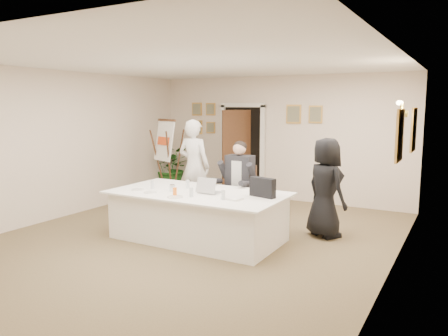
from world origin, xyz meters
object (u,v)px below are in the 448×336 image
at_px(flip_chart, 168,164).
at_px(oj_glass, 175,192).
at_px(potted_palm, 172,167).
at_px(steel_jug, 172,188).
at_px(conference_table, 198,215).
at_px(standing_woman, 326,188).
at_px(standing_man, 194,166).
at_px(seated_man, 238,183).
at_px(paper_stack, 232,198).
at_px(laptop_bag, 263,187).
at_px(laptop, 210,184).

relative_size(flip_chart, oj_glass, 13.88).
distance_m(potted_palm, steel_jug, 4.19).
distance_m(flip_chart, oj_glass, 3.21).
relative_size(conference_table, oj_glass, 21.49).
distance_m(conference_table, standing_woman, 2.12).
bearing_deg(conference_table, oj_glass, -107.81).
height_order(flip_chart, standing_man, standing_man).
bearing_deg(seated_man, conference_table, -111.76).
relative_size(conference_table, paper_stack, 9.79).
bearing_deg(oj_glass, flip_chart, 128.31).
height_order(seated_man, flip_chart, flip_chart).
relative_size(standing_man, oj_glass, 14.38).
distance_m(potted_palm, laptop_bag, 4.98).
height_order(standing_woman, potted_palm, standing_woman).
xyz_separation_m(laptop, paper_stack, (0.54, -0.26, -0.12)).
distance_m(conference_table, steel_jug, 0.61).
xyz_separation_m(laptop_bag, oj_glass, (-1.19, -0.59, -0.08)).
height_order(conference_table, laptop, laptop).
xyz_separation_m(potted_palm, laptop, (3.06, -3.18, 0.34)).
distance_m(conference_table, seated_man, 1.14).
relative_size(conference_table, standing_man, 1.49).
relative_size(seated_man, potted_palm, 1.34).
bearing_deg(potted_palm, laptop_bag, -38.05).
bearing_deg(steel_jug, oj_glass, -47.70).
xyz_separation_m(standing_woman, steel_jug, (-2.12, -1.31, 0.02)).
bearing_deg(laptop, standing_woman, 36.97).
height_order(seated_man, laptop_bag, seated_man).
height_order(flip_chart, standing_woman, flip_chart).
height_order(conference_table, standing_man, standing_man).
relative_size(flip_chart, laptop_bag, 4.30).
relative_size(standing_woman, oj_glass, 12.54).
xyz_separation_m(flip_chart, laptop_bag, (3.18, -1.93, 0.09)).
xyz_separation_m(oj_glass, steel_jug, (-0.25, 0.28, -0.01)).
distance_m(conference_table, oj_glass, 0.64).
relative_size(paper_stack, steel_jug, 2.59).
xyz_separation_m(laptop, laptop_bag, (0.85, 0.12, 0.01)).
bearing_deg(paper_stack, conference_table, 163.65).
bearing_deg(flip_chart, standing_man, -29.01).
xyz_separation_m(seated_man, oj_glass, (-0.32, -1.49, 0.07)).
bearing_deg(standing_woman, steel_jug, 66.38).
height_order(flip_chart, laptop_bag, flip_chart).
xyz_separation_m(standing_woman, laptop_bag, (-0.68, -0.99, 0.11)).
bearing_deg(laptop_bag, standing_man, 160.87).
relative_size(conference_table, standing_woman, 1.71).
bearing_deg(laptop_bag, potted_palm, 155.09).
bearing_deg(laptop_bag, laptop, -159.07).
distance_m(seated_man, oj_glass, 1.52).
xyz_separation_m(potted_palm, laptop_bag, (3.91, -3.06, 0.35)).
distance_m(seated_man, laptop, 1.02).
xyz_separation_m(standing_man, laptop, (1.25, -1.45, -0.02)).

